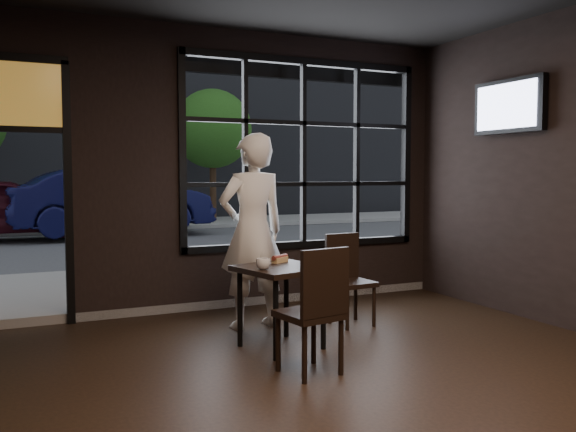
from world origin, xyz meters
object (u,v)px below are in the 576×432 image
chair_near (309,310)px  man (252,231)px  cafe_table (281,307)px  navy_car (111,200)px

chair_near → man: (0.12, 1.52, 0.48)m
man → cafe_table: bearing=82.6°
cafe_table → navy_car: bearing=75.6°
navy_car → cafe_table: bearing=173.8°
man → navy_car: (0.06, 9.69, -0.08)m
man → navy_car: bearing=-95.5°
cafe_table → man: man is taller
cafe_table → navy_car: navy_car is taller
man → navy_car: size_ratio=0.40×
chair_near → man: man is taller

